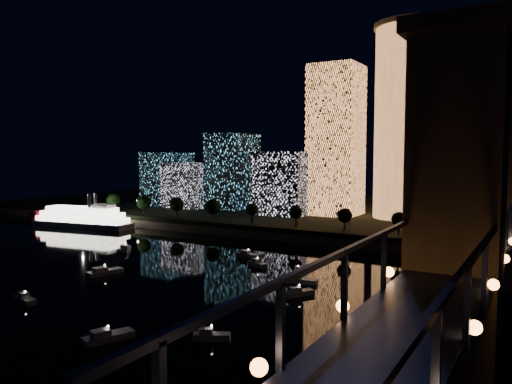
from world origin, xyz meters
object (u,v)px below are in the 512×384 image
(tower_rectangular, at_px, (336,141))
(truss_bridge, at_px, (477,256))
(tower_cylindrical, at_px, (412,122))
(riverboat, at_px, (78,218))

(tower_rectangular, relative_size, truss_bridge, 0.26)
(truss_bridge, bearing_deg, tower_cylindrical, 107.87)
(tower_rectangular, bearing_deg, tower_cylindrical, 9.68)
(tower_cylindrical, height_order, riverboat, tower_cylindrical)
(tower_cylindrical, height_order, truss_bridge, tower_cylindrical)
(truss_bridge, xyz_separation_m, riverboat, (-175.31, 62.84, -12.17))
(tower_cylindrical, bearing_deg, riverboat, -152.01)
(tower_cylindrical, distance_m, truss_bridge, 143.36)
(tower_rectangular, xyz_separation_m, riverboat, (-99.49, -64.75, -35.31))
(tower_rectangular, height_order, truss_bridge, tower_rectangular)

